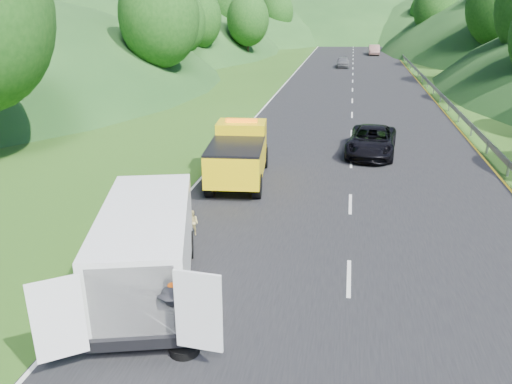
% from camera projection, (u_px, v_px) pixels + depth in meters
% --- Properties ---
extents(ground, '(320.00, 320.00, 0.00)m').
position_uv_depth(ground, '(261.00, 241.00, 17.13)').
color(ground, '#38661E').
rests_on(ground, ground).
extents(road_surface, '(14.00, 200.00, 0.02)m').
position_uv_depth(road_surface, '(353.00, 81.00, 53.46)').
color(road_surface, black).
rests_on(road_surface, ground).
extents(guardrail, '(0.06, 140.00, 1.52)m').
position_uv_depth(guardrail, '(411.00, 69.00, 63.74)').
color(guardrail, gray).
rests_on(guardrail, ground).
extents(tree_line_left, '(14.00, 140.00, 14.00)m').
position_uv_depth(tree_line_left, '(206.00, 59.00, 75.63)').
color(tree_line_left, '#2A5B1A').
rests_on(tree_line_left, ground).
extents(tree_line_right, '(14.00, 140.00, 14.00)m').
position_uv_depth(tree_line_right, '(501.00, 65.00, 68.49)').
color(tree_line_right, '#2A5B1A').
rests_on(tree_line_right, ground).
extents(hills_backdrop, '(201.00, 288.60, 44.00)m').
position_uv_depth(hills_backdrop, '(366.00, 35.00, 140.11)').
color(hills_backdrop, '#2D5B23').
rests_on(hills_backdrop, ground).
extents(tow_truck, '(2.87, 6.36, 2.65)m').
position_uv_depth(tow_truck, '(239.00, 154.00, 22.64)').
color(tow_truck, black).
rests_on(tow_truck, ground).
extents(white_van, '(4.88, 7.66, 2.53)m').
position_uv_depth(white_van, '(147.00, 244.00, 13.75)').
color(white_van, black).
rests_on(white_van, ground).
extents(woman, '(0.56, 0.68, 1.62)m').
position_uv_depth(woman, '(186.00, 223.00, 18.57)').
color(woman, white).
rests_on(woman, ground).
extents(child, '(0.52, 0.45, 0.91)m').
position_uv_depth(child, '(193.00, 235.00, 17.58)').
color(child, tan).
rests_on(child, ground).
extents(worker, '(1.28, 0.82, 1.89)m').
position_uv_depth(worker, '(177.00, 356.00, 11.52)').
color(worker, black).
rests_on(worker, ground).
extents(suitcase, '(0.35, 0.24, 0.52)m').
position_uv_depth(suitcase, '(111.00, 226.00, 17.66)').
color(suitcase, '#68644E').
rests_on(suitcase, ground).
extents(spare_tire, '(0.73, 0.73, 0.20)m').
position_uv_depth(spare_tire, '(185.00, 352.00, 11.63)').
color(spare_tire, black).
rests_on(spare_tire, ground).
extents(passing_suv, '(2.99, 5.56, 1.48)m').
position_uv_depth(passing_suv, '(370.00, 154.00, 27.15)').
color(passing_suv, black).
rests_on(passing_suv, ground).
extents(dist_car_a, '(1.60, 3.97, 1.35)m').
position_uv_depth(dist_car_a, '(343.00, 67.00, 65.56)').
color(dist_car_a, '#4C4D51').
rests_on(dist_car_a, ground).
extents(dist_car_b, '(1.68, 4.81, 1.59)m').
position_uv_depth(dist_car_b, '(374.00, 55.00, 82.21)').
color(dist_car_b, '#795551').
rests_on(dist_car_b, ground).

